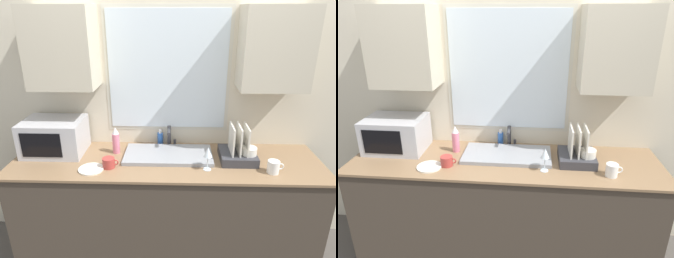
% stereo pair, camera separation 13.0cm
% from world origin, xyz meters
% --- Properties ---
extents(countertop, '(2.48, 0.69, 0.93)m').
position_xyz_m(countertop, '(0.00, 0.33, 0.46)').
color(countertop, '#42382D').
rests_on(countertop, ground_plane).
extents(wall_back, '(6.00, 0.38, 2.60)m').
position_xyz_m(wall_back, '(0.00, 0.66, 1.39)').
color(wall_back, beige).
rests_on(wall_back, ground_plane).
extents(sink_basin, '(0.72, 0.36, 0.03)m').
position_xyz_m(sink_basin, '(0.01, 0.39, 0.94)').
color(sink_basin, gray).
rests_on(sink_basin, countertop).
extents(faucet, '(0.08, 0.16, 0.19)m').
position_xyz_m(faucet, '(0.02, 0.58, 1.04)').
color(faucet, '#333338').
rests_on(faucet, countertop).
extents(microwave, '(0.49, 0.37, 0.29)m').
position_xyz_m(microwave, '(-0.94, 0.45, 1.07)').
color(microwave, '#B2B2B7').
rests_on(microwave, countertop).
extents(dish_rack, '(0.28, 0.30, 0.29)m').
position_xyz_m(dish_rack, '(0.58, 0.35, 1.00)').
color(dish_rack, '#333338').
rests_on(dish_rack, countertop).
extents(spray_bottle, '(0.06, 0.06, 0.23)m').
position_xyz_m(spray_bottle, '(-0.43, 0.45, 1.04)').
color(spray_bottle, '#D8728C').
rests_on(spray_bottle, countertop).
extents(soap_bottle, '(0.05, 0.05, 0.14)m').
position_xyz_m(soap_bottle, '(-0.07, 0.63, 0.99)').
color(soap_bottle, blue).
rests_on(soap_bottle, countertop).
extents(mug_near_sink, '(0.12, 0.09, 0.08)m').
position_xyz_m(mug_near_sink, '(-0.44, 0.19, 0.97)').
color(mug_near_sink, '#A53833').
rests_on(mug_near_sink, countertop).
extents(wine_glass, '(0.07, 0.07, 0.18)m').
position_xyz_m(wine_glass, '(0.31, 0.18, 1.07)').
color(wine_glass, silver).
rests_on(wine_glass, countertop).
extents(mug_by_rack, '(0.12, 0.09, 0.10)m').
position_xyz_m(mug_by_rack, '(0.80, 0.15, 0.98)').
color(mug_by_rack, white).
rests_on(mug_by_rack, countertop).
extents(small_plate, '(0.19, 0.19, 0.01)m').
position_xyz_m(small_plate, '(-0.56, 0.15, 0.93)').
color(small_plate, silver).
rests_on(small_plate, countertop).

